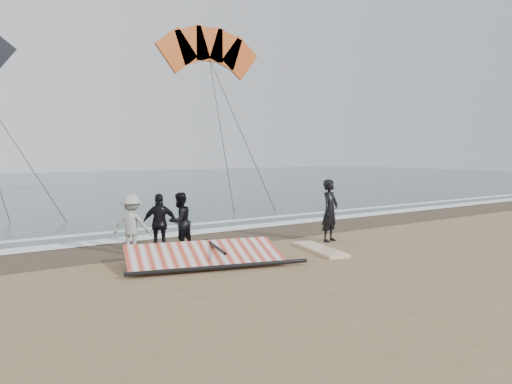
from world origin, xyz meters
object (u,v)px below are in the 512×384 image
board_cream (180,252)px  sail_rig (200,257)px  man_main (330,211)px  board_white (320,249)px

board_cream → sail_rig: (-0.21, -1.55, 0.15)m
man_main → board_cream: (-4.72, 0.99, -0.93)m
sail_rig → man_main: bearing=6.4°
man_main → sail_rig: bearing=166.5°
man_main → board_cream: 4.91m
board_cream → sail_rig: bearing=-96.3°
man_main → board_white: bearing=-162.9°
board_white → board_cream: same height
sail_rig → board_white: bearing=-6.4°
man_main → board_white: man_main is taller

